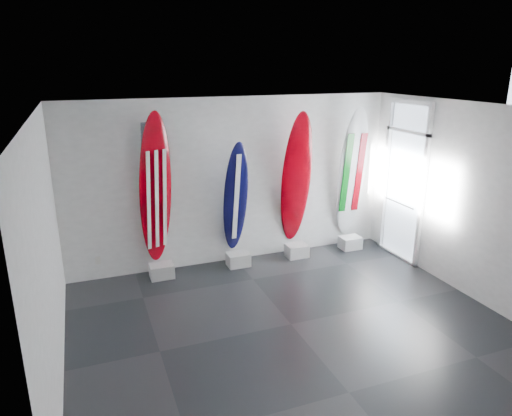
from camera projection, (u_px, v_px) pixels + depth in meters
name	position (u px, v px, depth m)	size (l,w,h in m)	color
floor	(291.00, 324.00, 6.64)	(6.00, 6.00, 0.00)	black
ceiling	(296.00, 109.00, 5.75)	(6.00, 6.00, 0.00)	white
wall_back	(234.00, 182.00, 8.43)	(6.00, 6.00, 0.00)	silver
wall_front	(419.00, 315.00, 3.96)	(6.00, 6.00, 0.00)	silver
wall_left	(47.00, 256.00, 5.18)	(5.00, 5.00, 0.00)	silver
wall_right	(470.00, 202.00, 7.21)	(5.00, 5.00, 0.00)	silver
display_block_usa	(162.00, 271.00, 8.06)	(0.40, 0.30, 0.24)	silver
surfboard_usa	(156.00, 190.00, 7.73)	(0.59, 0.08, 2.61)	#830009
display_block_navy	(238.00, 259.00, 8.53)	(0.40, 0.30, 0.24)	silver
surfboard_navy	(236.00, 198.00, 8.28)	(0.47, 0.08, 2.07)	black
display_block_swiss	(297.00, 251.00, 8.93)	(0.40, 0.30, 0.24)	silver
surfboard_swiss	(296.00, 179.00, 8.61)	(0.58, 0.08, 2.55)	#830009
display_block_italy	(350.00, 243.00, 9.33)	(0.40, 0.30, 0.24)	silver
surfboard_italy	(352.00, 173.00, 9.01)	(0.58, 0.08, 2.57)	white
wall_outlet	(98.00, 260.00, 7.92)	(0.09, 0.02, 0.13)	silver
glass_door	(404.00, 183.00, 8.61)	(0.12, 1.16, 2.85)	white
balcony	(455.00, 223.00, 9.33)	(2.80, 2.20, 1.20)	slate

